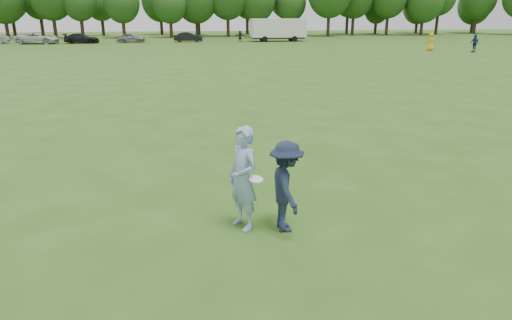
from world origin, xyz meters
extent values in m
plane|color=#2A5016|center=(0.00, 0.00, 0.00)|extent=(200.00, 200.00, 0.00)
imported|color=#86A5CF|center=(0.44, 0.23, 1.03)|extent=(0.78, 0.89, 2.06)
imported|color=#1A2439|center=(1.24, 0.00, 0.90)|extent=(0.69, 1.17, 1.80)
imported|color=navy|center=(30.54, 37.50, 0.92)|extent=(0.61, 1.14, 1.85)
imported|color=gold|center=(27.00, 40.13, 0.96)|extent=(1.07, 0.84, 1.93)
imported|color=#262626|center=(8.19, 58.73, 0.80)|extent=(1.48, 0.48, 1.60)
imported|color=silver|center=(-19.20, 59.31, 0.78)|extent=(5.87, 3.29, 1.55)
imported|color=black|center=(-13.60, 59.57, 0.67)|extent=(4.60, 1.88, 1.33)
imported|color=slate|center=(-7.10, 60.14, 0.66)|extent=(3.94, 1.71, 1.32)
imported|color=black|center=(0.90, 60.37, 0.68)|extent=(4.17, 1.57, 1.36)
cone|color=#E8570C|center=(16.15, 48.54, 0.15)|extent=(0.28, 0.28, 0.30)
cylinder|color=white|center=(0.64, -0.04, 1.10)|extent=(0.28, 0.27, 0.09)
cube|color=white|center=(13.91, 59.68, 1.90)|extent=(8.00, 2.50, 2.60)
cube|color=black|center=(13.91, 59.68, 0.50)|extent=(7.60, 2.30, 0.25)
cylinder|color=black|center=(11.71, 58.43, 0.40)|extent=(0.80, 0.25, 0.80)
cylinder|color=black|center=(11.71, 60.93, 0.40)|extent=(0.80, 0.25, 0.80)
cylinder|color=black|center=(16.11, 58.43, 0.40)|extent=(0.80, 0.25, 0.80)
cylinder|color=black|center=(16.11, 60.93, 0.40)|extent=(0.80, 0.25, 0.80)
cube|color=#333333|center=(9.51, 59.68, 0.55)|extent=(1.20, 0.15, 0.12)
cylinder|color=#332114|center=(-27.39, 73.06, 1.63)|extent=(0.56, 0.56, 3.25)
cylinder|color=#332114|center=(-20.22, 73.48, 1.86)|extent=(0.56, 0.56, 3.71)
cylinder|color=#332114|center=(-15.90, 73.09, 1.73)|extent=(0.56, 0.56, 3.46)
ellipsoid|color=#1F3F15|center=(-15.90, 73.09, 5.79)|extent=(5.49, 5.49, 6.31)
cylinder|color=#332114|center=(-9.32, 72.95, 1.57)|extent=(0.56, 0.56, 3.14)
ellipsoid|color=#1F3F15|center=(-9.32, 72.95, 5.60)|extent=(5.78, 5.78, 6.64)
cylinder|color=#332114|center=(-1.61, 72.69, 1.51)|extent=(0.56, 0.56, 3.01)
ellipsoid|color=#1F3F15|center=(-1.61, 72.69, 5.34)|extent=(5.46, 5.46, 6.28)
cylinder|color=#332114|center=(2.83, 75.07, 1.61)|extent=(0.56, 0.56, 3.23)
cylinder|color=#332114|center=(8.24, 74.97, 1.88)|extent=(0.56, 0.56, 3.77)
cylinder|color=#332114|center=(13.38, 75.56, 1.66)|extent=(0.56, 0.56, 3.33)
ellipsoid|color=#1F3F15|center=(13.38, 75.56, 6.18)|extent=(6.71, 6.71, 7.71)
cylinder|color=#332114|center=(19.58, 75.81, 1.61)|extent=(0.56, 0.56, 3.22)
ellipsoid|color=#1F3F15|center=(19.58, 75.81, 5.57)|extent=(5.54, 5.54, 6.37)
cylinder|color=#332114|center=(25.83, 72.87, 2.08)|extent=(0.56, 0.56, 4.15)
cylinder|color=#332114|center=(31.73, 76.39, 1.97)|extent=(0.56, 0.56, 3.95)
cylinder|color=#332114|center=(37.86, 75.01, 1.95)|extent=(0.56, 0.56, 3.90)
cylinder|color=#332114|center=(44.17, 73.78, 1.58)|extent=(0.56, 0.56, 3.16)
ellipsoid|color=#1F3F15|center=(44.17, 73.78, 6.13)|extent=(6.99, 6.99, 8.04)
cylinder|color=#332114|center=(48.56, 76.19, 2.15)|extent=(0.56, 0.56, 4.29)
cylinder|color=#332114|center=(57.70, 77.76, 1.84)|extent=(0.56, 0.56, 3.68)
cylinder|color=#332114|center=(-29.72, 83.93, 1.81)|extent=(0.56, 0.56, 3.62)
ellipsoid|color=#1F3F15|center=(-29.72, 83.93, 6.09)|extent=(5.80, 5.80, 6.67)
cylinder|color=#332114|center=(-24.24, 81.39, 1.80)|extent=(0.56, 0.56, 3.61)
ellipsoid|color=#1F3F15|center=(-24.24, 81.39, 5.98)|extent=(5.58, 5.58, 6.42)
cylinder|color=#332114|center=(-13.94, 81.92, 1.65)|extent=(0.56, 0.56, 3.29)
ellipsoid|color=#1F3F15|center=(-13.94, 81.92, 5.55)|extent=(5.30, 5.30, 6.09)
cylinder|color=#332114|center=(-3.49, 83.39, 1.64)|extent=(0.56, 0.56, 3.28)
ellipsoid|color=#1F3F15|center=(-3.49, 83.39, 6.16)|extent=(6.78, 6.78, 7.79)
cylinder|color=#332114|center=(3.45, 81.85, 1.56)|extent=(0.56, 0.56, 3.11)
ellipsoid|color=#1F3F15|center=(3.45, 81.85, 5.38)|extent=(5.34, 5.34, 6.14)
cylinder|color=#332114|center=(12.88, 83.26, 1.75)|extent=(0.56, 0.56, 3.50)
ellipsoid|color=#1F3F15|center=(12.88, 83.26, 5.55)|extent=(4.82, 4.82, 5.54)
cylinder|color=#332114|center=(20.66, 83.86, 1.90)|extent=(0.56, 0.56, 3.80)
cylinder|color=#332114|center=(32.72, 82.11, 1.92)|extent=(0.56, 0.56, 3.84)
ellipsoid|color=#1F3F15|center=(32.72, 82.11, 6.01)|extent=(5.09, 5.09, 5.86)
cylinder|color=#332114|center=(38.25, 80.94, 1.29)|extent=(0.56, 0.56, 2.58)
ellipsoid|color=#1F3F15|center=(38.25, 80.94, 4.64)|extent=(4.86, 4.86, 5.59)
cylinder|color=#332114|center=(47.73, 82.38, 1.31)|extent=(0.56, 0.56, 2.62)
ellipsoid|color=#1F3F15|center=(47.73, 82.38, 5.22)|extent=(6.11, 6.11, 7.02)
cylinder|color=#332114|center=(59.29, 81.05, 1.27)|extent=(0.56, 0.56, 2.54)
ellipsoid|color=#1F3F15|center=(59.29, 81.05, 5.29)|extent=(6.47, 6.47, 7.44)
camera|label=1|loc=(-0.68, -7.95, 4.09)|focal=32.00mm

